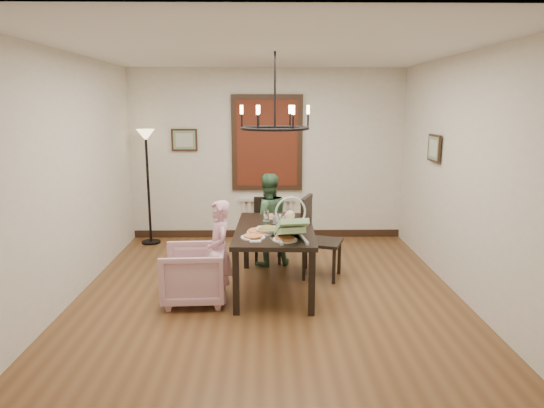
{
  "coord_description": "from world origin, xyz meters",
  "views": [
    {
      "loc": [
        -0.03,
        -5.5,
        2.22
      ],
      "look_at": [
        0.05,
        0.17,
        1.05
      ],
      "focal_mm": 32.0,
      "sensor_mm": 36.0,
      "label": 1
    }
  ],
  "objects_px": {
    "chair_far": "(268,230)",
    "elderly_woman": "(220,260)",
    "chair_right": "(322,237)",
    "floor_lamp": "(148,189)",
    "seated_man": "(268,227)",
    "drinking_glass": "(276,219)",
    "armchair": "(194,274)",
    "dining_table": "(275,235)",
    "baby_bouncer": "(291,225)"
  },
  "relations": [
    {
      "from": "chair_far",
      "to": "chair_right",
      "type": "distance_m",
      "value": 0.99
    },
    {
      "from": "baby_bouncer",
      "to": "drinking_glass",
      "type": "bearing_deg",
      "value": 93.39
    },
    {
      "from": "chair_right",
      "to": "floor_lamp",
      "type": "distance_m",
      "value": 3.09
    },
    {
      "from": "dining_table",
      "to": "chair_right",
      "type": "xyz_separation_m",
      "value": [
        0.62,
        0.4,
        -0.15
      ]
    },
    {
      "from": "baby_bouncer",
      "to": "floor_lamp",
      "type": "height_order",
      "value": "floor_lamp"
    },
    {
      "from": "dining_table",
      "to": "seated_man",
      "type": "distance_m",
      "value": 0.94
    },
    {
      "from": "seated_man",
      "to": "drinking_glass",
      "type": "height_order",
      "value": "seated_man"
    },
    {
      "from": "seated_man",
      "to": "dining_table",
      "type": "bearing_deg",
      "value": 80.06
    },
    {
      "from": "chair_right",
      "to": "baby_bouncer",
      "type": "distance_m",
      "value": 1.1
    },
    {
      "from": "dining_table",
      "to": "floor_lamp",
      "type": "distance_m",
      "value": 2.84
    },
    {
      "from": "chair_far",
      "to": "seated_man",
      "type": "relative_size",
      "value": 0.85
    },
    {
      "from": "chair_right",
      "to": "floor_lamp",
      "type": "bearing_deg",
      "value": 76.45
    },
    {
      "from": "chair_far",
      "to": "floor_lamp",
      "type": "height_order",
      "value": "floor_lamp"
    },
    {
      "from": "chair_far",
      "to": "chair_right",
      "type": "relative_size",
      "value": 0.85
    },
    {
      "from": "dining_table",
      "to": "chair_right",
      "type": "bearing_deg",
      "value": 34.54
    },
    {
      "from": "chair_far",
      "to": "chair_right",
      "type": "xyz_separation_m",
      "value": [
        0.7,
        -0.7,
        0.08
      ]
    },
    {
      "from": "dining_table",
      "to": "drinking_glass",
      "type": "xyz_separation_m",
      "value": [
        0.02,
        0.15,
        0.16
      ]
    },
    {
      "from": "dining_table",
      "to": "drinking_glass",
      "type": "height_order",
      "value": "drinking_glass"
    },
    {
      "from": "armchair",
      "to": "baby_bouncer",
      "type": "bearing_deg",
      "value": 79.59
    },
    {
      "from": "chair_right",
      "to": "elderly_woman",
      "type": "relative_size",
      "value": 1.11
    },
    {
      "from": "drinking_glass",
      "to": "chair_right",
      "type": "bearing_deg",
      "value": 22.75
    },
    {
      "from": "armchair",
      "to": "floor_lamp",
      "type": "xyz_separation_m",
      "value": [
        -1.05,
        2.4,
        0.58
      ]
    },
    {
      "from": "chair_far",
      "to": "elderly_woman",
      "type": "relative_size",
      "value": 0.94
    },
    {
      "from": "seated_man",
      "to": "baby_bouncer",
      "type": "xyz_separation_m",
      "value": [
        0.24,
        -1.45,
        0.39
      ]
    },
    {
      "from": "drinking_glass",
      "to": "dining_table",
      "type": "bearing_deg",
      "value": -97.48
    },
    {
      "from": "armchair",
      "to": "seated_man",
      "type": "distance_m",
      "value": 1.57
    },
    {
      "from": "dining_table",
      "to": "elderly_woman",
      "type": "height_order",
      "value": "elderly_woman"
    },
    {
      "from": "seated_man",
      "to": "floor_lamp",
      "type": "xyz_separation_m",
      "value": [
        -1.9,
        1.1,
        0.36
      ]
    },
    {
      "from": "baby_bouncer",
      "to": "seated_man",
      "type": "bearing_deg",
      "value": 90.83
    },
    {
      "from": "elderly_woman",
      "to": "drinking_glass",
      "type": "relative_size",
      "value": 6.24
    },
    {
      "from": "elderly_woman",
      "to": "seated_man",
      "type": "height_order",
      "value": "seated_man"
    },
    {
      "from": "elderly_woman",
      "to": "seated_man",
      "type": "distance_m",
      "value": 1.4
    },
    {
      "from": "elderly_woman",
      "to": "drinking_glass",
      "type": "xyz_separation_m",
      "value": [
        0.65,
        0.5,
        0.36
      ]
    },
    {
      "from": "baby_bouncer",
      "to": "drinking_glass",
      "type": "xyz_separation_m",
      "value": [
        -0.14,
        0.67,
        -0.08
      ]
    },
    {
      "from": "floor_lamp",
      "to": "chair_right",
      "type": "bearing_deg",
      "value": -32.07
    },
    {
      "from": "seated_man",
      "to": "drinking_glass",
      "type": "bearing_deg",
      "value": 82.37
    },
    {
      "from": "chair_right",
      "to": "armchair",
      "type": "xyz_separation_m",
      "value": [
        -1.55,
        -0.77,
        -0.21
      ]
    },
    {
      "from": "elderly_woman",
      "to": "floor_lamp",
      "type": "bearing_deg",
      "value": -167.01
    },
    {
      "from": "chair_far",
      "to": "baby_bouncer",
      "type": "height_order",
      "value": "baby_bouncer"
    },
    {
      "from": "chair_far",
      "to": "chair_right",
      "type": "height_order",
      "value": "chair_right"
    },
    {
      "from": "chair_far",
      "to": "armchair",
      "type": "height_order",
      "value": "chair_far"
    },
    {
      "from": "chair_far",
      "to": "elderly_woman",
      "type": "bearing_deg",
      "value": -111.01
    },
    {
      "from": "seated_man",
      "to": "floor_lamp",
      "type": "height_order",
      "value": "floor_lamp"
    },
    {
      "from": "chair_far",
      "to": "seated_man",
      "type": "height_order",
      "value": "seated_man"
    },
    {
      "from": "seated_man",
      "to": "baby_bouncer",
      "type": "relative_size",
      "value": 2.17
    },
    {
      "from": "drinking_glass",
      "to": "floor_lamp",
      "type": "relative_size",
      "value": 0.09
    },
    {
      "from": "baby_bouncer",
      "to": "elderly_woman",
      "type": "bearing_deg",
      "value": 159.48
    },
    {
      "from": "floor_lamp",
      "to": "drinking_glass",
      "type": "bearing_deg",
      "value": -43.3
    },
    {
      "from": "elderly_woman",
      "to": "armchair",
      "type": "bearing_deg",
      "value": -102.99
    },
    {
      "from": "chair_right",
      "to": "seated_man",
      "type": "bearing_deg",
      "value": 71.63
    }
  ]
}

